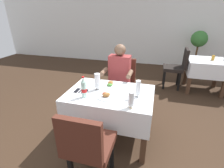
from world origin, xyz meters
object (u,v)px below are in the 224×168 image
(main_dining_table, at_px, (110,104))
(background_chair_left, at_px, (177,66))
(beer_glass_left, at_px, (131,100))
(background_dining_table, at_px, (206,68))
(potted_plant_corner, at_px, (198,46))
(seated_diner_far, at_px, (119,77))
(background_table_tumbler, at_px, (213,58))
(cola_bottle_primary, at_px, (84,88))
(beer_glass_right, at_px, (97,82))
(plate_near_camera, at_px, (106,96))
(napkin_cutlery_set, at_px, (81,91))
(chair_near_camera_side, at_px, (88,146))
(chair_far_diner_seat, at_px, (122,83))
(plate_far_diner, at_px, (110,84))
(beer_glass_middle, at_px, (138,88))

(main_dining_table, relative_size, background_chair_left, 1.19)
(background_chair_left, bearing_deg, beer_glass_left, -106.30)
(background_dining_table, distance_m, potted_plant_corner, 1.43)
(seated_diner_far, relative_size, background_table_tumbler, 11.45)
(seated_diner_far, distance_m, cola_bottle_primary, 0.94)
(beer_glass_right, xyz_separation_m, cola_bottle_primary, (-0.09, -0.25, 0.01))
(beer_glass_left, bearing_deg, plate_near_camera, 154.07)
(background_table_tumbler, bearing_deg, napkin_cutlery_set, -134.50)
(seated_diner_far, xyz_separation_m, background_table_tumbler, (1.79, 1.43, 0.09))
(chair_near_camera_side, xyz_separation_m, seated_diner_far, (-0.04, 1.48, 0.16))
(chair_far_diner_seat, distance_m, beer_glass_left, 1.19)
(chair_far_diner_seat, relative_size, plate_far_diner, 4.02)
(cola_bottle_primary, relative_size, napkin_cutlery_set, 1.48)
(plate_far_diner, bearing_deg, beer_glass_right, -125.88)
(main_dining_table, height_order, background_chair_left, background_chair_left)
(background_dining_table, xyz_separation_m, background_chair_left, (-0.61, 0.00, 0.01))
(background_chair_left, xyz_separation_m, potted_plant_corner, (0.65, 1.41, 0.24))
(napkin_cutlery_set, height_order, potted_plant_corner, potted_plant_corner)
(main_dining_table, xyz_separation_m, chair_near_camera_side, (0.00, -0.79, -0.02))
(chair_near_camera_side, height_order, background_table_tumbler, chair_near_camera_side)
(chair_far_diner_seat, xyz_separation_m, seated_diner_far, (-0.04, -0.11, 0.16))
(background_chair_left, bearing_deg, plate_far_diner, -120.12)
(seated_diner_far, xyz_separation_m, napkin_cutlery_set, (-0.35, -0.76, 0.04))
(seated_diner_far, height_order, background_table_tumbler, seated_diner_far)
(plate_far_diner, height_order, background_dining_table, plate_far_diner)
(plate_far_diner, relative_size, background_table_tumbler, 2.19)
(plate_near_camera, height_order, beer_glass_middle, beer_glass_middle)
(napkin_cutlery_set, height_order, background_dining_table, napkin_cutlery_set)
(beer_glass_right, distance_m, background_chair_left, 2.44)
(chair_far_diner_seat, height_order, plate_near_camera, chair_far_diner_seat)
(chair_near_camera_side, bearing_deg, background_table_tumbler, 58.90)
(main_dining_table, distance_m, seated_diner_far, 0.70)
(background_dining_table, height_order, background_chair_left, background_chair_left)
(beer_glass_right, relative_size, cola_bottle_primary, 0.83)
(main_dining_table, distance_m, plate_far_diner, 0.30)
(beer_glass_left, relative_size, background_dining_table, 0.24)
(chair_near_camera_side, relative_size, cola_bottle_primary, 3.45)
(cola_bottle_primary, distance_m, napkin_cutlery_set, 0.22)
(main_dining_table, relative_size, beer_glass_right, 4.90)
(beer_glass_right, bearing_deg, background_table_tumbler, 46.85)
(chair_near_camera_side, height_order, potted_plant_corner, potted_plant_corner)
(main_dining_table, height_order, potted_plant_corner, potted_plant_corner)
(background_dining_table, relative_size, background_chair_left, 0.84)
(plate_near_camera, xyz_separation_m, beer_glass_middle, (0.38, 0.11, 0.10))
(chair_near_camera_side, bearing_deg, background_chair_left, 70.30)
(plate_near_camera, relative_size, background_table_tumbler, 2.30)
(plate_near_camera, height_order, beer_glass_left, beer_glass_left)
(chair_far_diner_seat, height_order, napkin_cutlery_set, chair_far_diner_seat)
(seated_diner_far, bearing_deg, napkin_cutlery_set, -115.05)
(main_dining_table, relative_size, beer_glass_left, 5.83)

